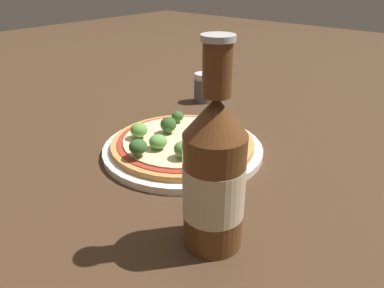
% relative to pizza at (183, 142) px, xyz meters
% --- Properties ---
extents(ground_plane, '(3.00, 3.00, 0.00)m').
position_rel_pizza_xyz_m(ground_plane, '(-0.01, 0.03, -0.02)').
color(ground_plane, '#3D2819').
extents(plate, '(0.28, 0.28, 0.01)m').
position_rel_pizza_xyz_m(plate, '(-0.00, 0.00, -0.01)').
color(plate, silver).
rests_on(plate, ground_plane).
extents(pizza, '(0.25, 0.25, 0.01)m').
position_rel_pizza_xyz_m(pizza, '(0.00, 0.00, 0.00)').
color(pizza, '#B77F42').
rests_on(pizza, plate).
extents(broccoli_floret_0, '(0.03, 0.03, 0.03)m').
position_rel_pizza_xyz_m(broccoli_floret_0, '(0.08, 0.02, 0.02)').
color(broccoli_floret_0, '#7A9E5B').
rests_on(broccoli_floret_0, pizza).
extents(broccoli_floret_1, '(0.02, 0.02, 0.02)m').
position_rel_pizza_xyz_m(broccoli_floret_1, '(0.06, -0.02, 0.02)').
color(broccoli_floret_1, '#7A9E5B').
rests_on(broccoli_floret_1, pizza).
extents(broccoli_floret_2, '(0.02, 0.02, 0.02)m').
position_rel_pizza_xyz_m(broccoli_floret_2, '(-0.06, 0.05, 0.02)').
color(broccoli_floret_2, '#7A9E5B').
rests_on(broccoli_floret_2, pizza).
extents(broccoli_floret_3, '(0.03, 0.03, 0.03)m').
position_rel_pizza_xyz_m(broccoli_floret_3, '(0.01, 0.07, 0.02)').
color(broccoli_floret_3, '#7A9E5B').
rests_on(broccoli_floret_3, pizza).
extents(broccoli_floret_4, '(0.03, 0.03, 0.03)m').
position_rel_pizza_xyz_m(broccoli_floret_4, '(-0.01, -0.09, 0.02)').
color(broccoli_floret_4, '#7A9E5B').
rests_on(broccoli_floret_4, pizza).
extents(broccoli_floret_5, '(0.03, 0.03, 0.03)m').
position_rel_pizza_xyz_m(broccoli_floret_5, '(-0.06, -0.05, 0.02)').
color(broccoli_floret_5, '#7A9E5B').
rests_on(broccoli_floret_5, pizza).
extents(broccoli_floret_6, '(0.03, 0.03, 0.03)m').
position_rel_pizza_xyz_m(broccoli_floret_6, '(0.05, -0.05, 0.02)').
color(broccoli_floret_6, '#7A9E5B').
rests_on(broccoli_floret_6, pizza).
extents(broccoli_floret_7, '(0.03, 0.03, 0.03)m').
position_rel_pizza_xyz_m(broccoli_floret_7, '(-0.04, 0.00, 0.02)').
color(broccoli_floret_7, '#7A9E5B').
rests_on(broccoli_floret_7, pizza).
extents(broccoli_floret_8, '(0.03, 0.03, 0.02)m').
position_rel_pizza_xyz_m(broccoli_floret_8, '(-0.00, -0.05, 0.02)').
color(broccoli_floret_8, '#7A9E5B').
rests_on(broccoli_floret_8, pizza).
extents(beer_bottle, '(0.07, 0.07, 0.24)m').
position_rel_pizza_xyz_m(beer_bottle, '(0.18, -0.15, 0.07)').
color(beer_bottle, '#563319').
rests_on(beer_bottle, ground_plane).
extents(pepper_shaker, '(0.04, 0.04, 0.07)m').
position_rel_pizza_xyz_m(pepper_shaker, '(-0.14, 0.23, 0.01)').
color(pepper_shaker, '#4C4C51').
rests_on(pepper_shaker, ground_plane).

